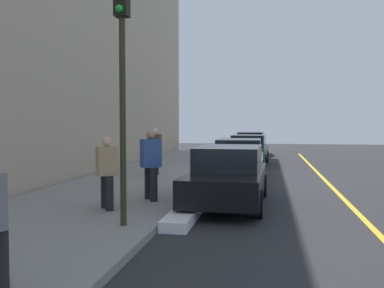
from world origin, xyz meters
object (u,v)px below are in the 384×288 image
at_px(parked_car_silver, 239,159).
at_px(traffic_light_pole, 122,62).
at_px(pedestrian_blue_coat, 151,163).
at_px(pedestrian_brown_coat, 155,150).
at_px(parked_car_green, 249,150).
at_px(parked_car_black, 228,176).
at_px(parked_car_red, 251,144).
at_px(pedestrian_tan_coat, 107,171).

distance_m(parked_car_silver, traffic_light_pole, 9.00).
distance_m(pedestrian_blue_coat, traffic_light_pole, 3.54).
height_order(parked_car_silver, traffic_light_pole, traffic_light_pole).
relative_size(parked_car_silver, pedestrian_brown_coat, 2.37).
xyz_separation_m(pedestrian_brown_coat, pedestrian_blue_coat, (5.12, 1.25, 0.01)).
bearing_deg(pedestrian_blue_coat, parked_car_green, 170.10).
bearing_deg(parked_car_black, pedestrian_blue_coat, -75.18).
relative_size(parked_car_red, parked_car_silver, 1.10).
distance_m(parked_car_green, pedestrian_tan_coat, 12.99).
bearing_deg(parked_car_silver, parked_car_green, 178.86).
bearing_deg(pedestrian_tan_coat, pedestrian_blue_coat, 153.34).
bearing_deg(pedestrian_blue_coat, parked_car_silver, 161.80).
relative_size(parked_car_red, pedestrian_brown_coat, 2.62).
xyz_separation_m(parked_car_red, pedestrian_blue_coat, (18.21, -1.83, 0.35)).
bearing_deg(pedestrian_brown_coat, traffic_light_pole, 10.44).
relative_size(parked_car_red, parked_car_green, 1.09).
bearing_deg(parked_car_red, parked_car_silver, 0.19).
xyz_separation_m(parked_car_silver, pedestrian_tan_coat, (7.03, -2.54, 0.28)).
distance_m(parked_car_silver, pedestrian_blue_coat, 6.00).
bearing_deg(pedestrian_tan_coat, parked_car_green, 168.20).
bearing_deg(parked_car_silver, pedestrian_blue_coat, -18.20).
xyz_separation_m(parked_car_black, traffic_light_pole, (3.29, -1.73, 2.54)).
relative_size(parked_car_silver, traffic_light_pole, 0.90).
bearing_deg(pedestrian_brown_coat, pedestrian_tan_coat, 5.10).
bearing_deg(parked_car_black, parked_car_green, 179.75).
distance_m(pedestrian_brown_coat, traffic_light_pole, 8.32).
bearing_deg(parked_car_red, parked_car_green, 1.30).
bearing_deg(parked_car_black, pedestrian_brown_coat, -145.34).
xyz_separation_m(parked_car_red, traffic_light_pole, (20.98, -1.62, 2.54)).
xyz_separation_m(parked_car_silver, pedestrian_blue_coat, (5.69, -1.87, 0.35)).
height_order(parked_car_black, pedestrian_tan_coat, pedestrian_tan_coat).
distance_m(parked_car_red, pedestrian_tan_coat, 19.70).
relative_size(parked_car_black, pedestrian_blue_coat, 2.59).
xyz_separation_m(pedestrian_blue_coat, traffic_light_pole, (2.77, 0.21, 2.18)).
distance_m(parked_car_green, parked_car_silver, 5.68).
height_order(parked_car_green, pedestrian_tan_coat, pedestrian_tan_coat).
bearing_deg(pedestrian_blue_coat, parked_car_black, 104.82).
height_order(pedestrian_blue_coat, pedestrian_tan_coat, pedestrian_blue_coat).
relative_size(parked_car_silver, pedestrian_blue_coat, 2.35).
height_order(parked_car_green, parked_car_black, same).
xyz_separation_m(parked_car_red, parked_car_silver, (12.51, 0.04, -0.00)).
bearing_deg(parked_car_red, traffic_light_pole, -4.42).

